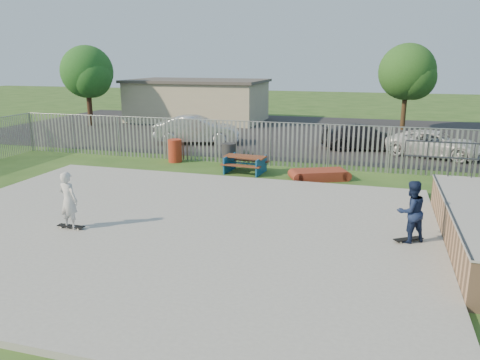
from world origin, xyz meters
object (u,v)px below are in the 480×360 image
(trash_bin_grey, at_px, (229,155))
(car_silver, at_px, (197,130))
(funbox, at_px, (319,175))
(skater_navy, at_px, (411,211))
(picnic_table, at_px, (245,164))
(trash_bin_red, at_px, (175,151))
(car_white, at_px, (435,144))
(car_dark, at_px, (364,137))
(tree_mid, at_px, (407,72))
(tree_left, at_px, (87,72))
(skater_white, at_px, (68,200))

(trash_bin_grey, height_order, car_silver, car_silver)
(funbox, distance_m, skater_navy, 7.12)
(picnic_table, height_order, skater_navy, skater_navy)
(trash_bin_red, height_order, skater_navy, skater_navy)
(car_white, bearing_deg, trash_bin_red, 129.42)
(car_silver, distance_m, car_dark, 9.33)
(picnic_table, bearing_deg, tree_mid, 69.83)
(tree_mid, relative_size, skater_navy, 3.55)
(tree_left, bearing_deg, skater_navy, -39.75)
(tree_mid, distance_m, skater_navy, 22.00)
(tree_left, height_order, skater_navy, tree_left)
(funbox, relative_size, skater_navy, 1.36)
(car_dark, height_order, skater_navy, skater_navy)
(picnic_table, distance_m, tree_left, 18.78)
(trash_bin_red, relative_size, car_dark, 0.23)
(picnic_table, distance_m, skater_white, 8.80)
(picnic_table, relative_size, trash_bin_red, 1.72)
(picnic_table, relative_size, car_dark, 0.40)
(picnic_table, xyz_separation_m, funbox, (3.22, -0.33, -0.18))
(funbox, relative_size, car_dark, 0.48)
(picnic_table, bearing_deg, skater_navy, -41.96)
(car_silver, relative_size, car_white, 1.04)
(car_dark, relative_size, skater_navy, 2.82)
(funbox, relative_size, tree_left, 0.39)
(tree_left, bearing_deg, car_dark, -11.72)
(trash_bin_red, distance_m, tree_left, 15.14)
(car_silver, relative_size, skater_navy, 2.93)
(trash_bin_grey, distance_m, tree_left, 17.35)
(funbox, distance_m, skater_white, 10.02)
(trash_bin_grey, xyz_separation_m, tree_mid, (8.06, 14.11, 3.37))
(picnic_table, relative_size, skater_white, 1.14)
(skater_white, bearing_deg, trash_bin_grey, -89.97)
(car_white, bearing_deg, funbox, 159.25)
(car_silver, relative_size, tree_mid, 0.82)
(funbox, bearing_deg, trash_bin_red, 143.18)
(tree_mid, bearing_deg, car_white, -82.91)
(trash_bin_red, relative_size, skater_navy, 0.66)
(trash_bin_red, bearing_deg, tree_left, 138.59)
(tree_left, height_order, skater_white, tree_left)
(trash_bin_red, height_order, tree_left, tree_left)
(picnic_table, bearing_deg, car_white, 40.31)
(trash_bin_grey, bearing_deg, skater_white, -100.26)
(picnic_table, height_order, tree_left, tree_left)
(car_dark, relative_size, tree_mid, 0.79)
(funbox, xyz_separation_m, skater_white, (-5.96, -8.02, 0.77))
(funbox, distance_m, trash_bin_grey, 4.47)
(funbox, relative_size, tree_mid, 0.38)
(trash_bin_red, distance_m, car_silver, 4.95)
(car_silver, bearing_deg, car_white, -104.61)
(tree_mid, bearing_deg, picnic_table, -114.91)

